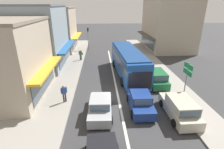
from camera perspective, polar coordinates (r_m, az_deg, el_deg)
name	(u,v)px	position (r m, az deg, el deg)	size (l,w,h in m)	color
ground_plane	(118,96)	(16.83, 1.97, -7.17)	(140.00, 140.00, 0.00)	#353538
lane_centre_line	(115,80)	(20.40, 0.83, -1.73)	(0.20, 28.00, 0.01)	silver
sidewalk_left	(59,74)	(22.76, -16.93, 0.03)	(5.20, 44.00, 0.14)	gray
kerb_right	(161,72)	(23.49, 15.66, 0.83)	(2.80, 44.00, 0.12)	gray
shopfront_corner_near	(4,61)	(18.31, -31.85, 3.87)	(7.53, 8.14, 7.07)	#B2A38E
shopfront_mid_block	(36,37)	(26.28, -23.47, 11.19)	(8.09, 9.34, 8.21)	#84939E
shopfront_far_end	(53,29)	(35.04, -18.70, 13.76)	(8.69, 8.82, 7.84)	#B2A38E
building_right_far	(168,23)	(36.29, 17.83, 15.61)	(8.58, 11.07, 9.73)	#B2A38E
city_bus	(128,61)	(21.25, 5.23, 4.56)	(3.18, 10.98, 3.23)	#1E4C99
sedan_queue_gap_filler	(100,107)	(14.03, -3.85, -10.49)	(2.04, 4.27, 1.47)	#9EA3A8
sedan_behind_bus_near	(140,102)	(14.86, 9.19, -8.75)	(1.98, 4.24, 1.47)	navy
parked_wagon_kerb_front	(180,108)	(14.66, 21.20, -10.17)	(1.95, 4.50, 1.58)	#B7B29E
parked_wagon_kerb_second	(156,78)	(19.68, 14.12, -0.99)	(1.96, 4.51, 1.58)	#1E6638
traffic_light_downstreet	(88,35)	(34.03, -7.83, 12.66)	(0.33, 0.24, 4.20)	gray
directional_road_sign	(187,73)	(16.40, 23.40, 0.56)	(0.10, 1.40, 3.60)	gray
pedestrian_with_handbag_near	(81,54)	(27.53, -10.22, 6.55)	(0.63, 0.45, 1.63)	#333338
pedestrian_browsing_midblock	(64,92)	(15.81, -15.39, -5.65)	(0.49, 0.39, 1.63)	#333338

